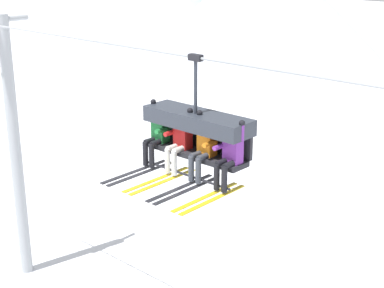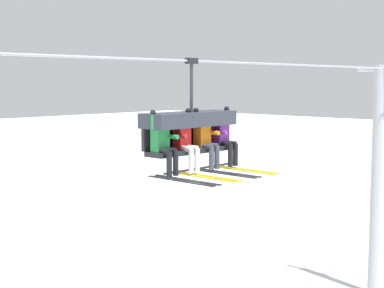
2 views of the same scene
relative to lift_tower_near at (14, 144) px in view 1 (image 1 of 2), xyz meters
The scene contains 7 objects.
lift_tower_near is the anchor object (origin of this frame).
lift_cable 9.78m from the lift_tower_near, ahead, with size 20.10×0.05×0.05m.
chairlift_chair 8.25m from the lift_tower_near, ahead, with size 2.26×0.74×2.26m.
skier_green 7.32m from the lift_tower_near, ahead, with size 0.48×1.70×1.34m.
skier_red 7.91m from the lift_tower_near, ahead, with size 0.48×1.70×1.34m.
skier_orange 8.50m from the lift_tower_near, ahead, with size 0.48×1.70×1.34m.
skier_purple 9.10m from the lift_tower_near, ahead, with size 0.48×1.70×1.34m.
Camera 1 is at (7.24, -8.68, 9.77)m, focal length 55.00 mm.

